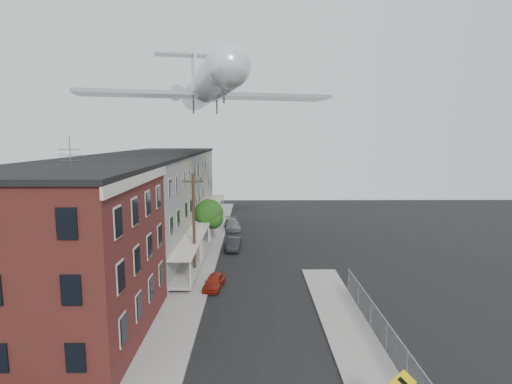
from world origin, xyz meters
TOP-DOWN VIEW (x-y plane):
  - sidewalk_left at (-5.50, 24.00)m, footprint 3.00×62.00m
  - sidewalk_right at (5.50, 6.00)m, footprint 3.00×26.00m
  - curb_left at (-4.05, 24.00)m, footprint 0.15×62.00m
  - curb_right at (4.05, 6.00)m, footprint 0.15×26.00m
  - corner_building at (-12.00, 7.00)m, footprint 10.31×12.30m
  - row_house_a at (-11.96, 16.50)m, footprint 11.98×7.00m
  - row_house_b at (-11.96, 23.50)m, footprint 11.98×7.00m
  - row_house_c at (-11.96, 30.50)m, footprint 11.98×7.00m
  - row_house_d at (-11.96, 37.50)m, footprint 11.98×7.00m
  - row_house_e at (-11.96, 44.50)m, footprint 11.98×7.00m
  - chainlink_fence at (7.00, 5.00)m, footprint 0.06×18.06m
  - utility_pole at (-5.60, 18.00)m, footprint 1.80×0.26m
  - street_tree at (-5.27, 27.92)m, footprint 3.22×3.20m
  - car_near at (-3.60, 14.79)m, footprint 1.79×3.49m
  - car_mid at (-2.52, 25.83)m, footprint 1.56×3.94m
  - car_far at (-3.19, 35.46)m, footprint 2.48×4.89m
  - airplane at (-5.66, 28.92)m, footprint 26.32×30.09m

SIDE VIEW (x-z plane):
  - sidewalk_left at x=-5.50m, z-range 0.00..0.12m
  - sidewalk_right at x=5.50m, z-range 0.00..0.12m
  - curb_left at x=-4.05m, z-range 0.00..0.14m
  - curb_right at x=4.05m, z-range 0.00..0.14m
  - car_near at x=-3.60m, z-range 0.00..1.14m
  - car_mid at x=-2.52m, z-range 0.00..1.27m
  - car_far at x=-3.19m, z-range 0.00..1.36m
  - chainlink_fence at x=7.00m, z-range 0.05..1.95m
  - street_tree at x=-5.27m, z-range 0.85..6.05m
  - utility_pole at x=-5.60m, z-range 0.17..9.17m
  - row_house_a at x=-11.96m, z-range -0.02..10.28m
  - row_house_b at x=-11.96m, z-range -0.02..10.28m
  - row_house_c at x=-11.96m, z-range -0.02..10.28m
  - row_house_d at x=-11.96m, z-range -0.02..10.28m
  - row_house_e at x=-11.96m, z-range -0.02..10.28m
  - corner_building at x=-12.00m, z-range -0.91..11.24m
  - airplane at x=-5.66m, z-range 13.16..21.83m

